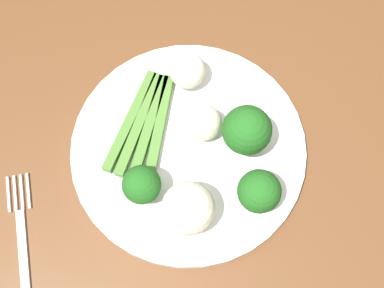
# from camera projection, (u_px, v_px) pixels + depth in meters

# --- Properties ---
(ground_plane) EXTENTS (6.00, 6.00, 0.02)m
(ground_plane) POSITION_uv_depth(u_px,v_px,m) (195.00, 258.00, 1.30)
(ground_plane) COLOR gray
(dining_table) EXTENTS (1.36, 0.87, 0.75)m
(dining_table) POSITION_uv_depth(u_px,v_px,m) (197.00, 200.00, 0.69)
(dining_table) COLOR brown
(dining_table) RESTS_ON ground_plane
(plate) EXTENTS (0.29, 0.29, 0.01)m
(plate) POSITION_uv_depth(u_px,v_px,m) (192.00, 148.00, 0.60)
(plate) COLOR white
(plate) RESTS_ON dining_table
(asparagus_bundle) EXTENTS (0.12, 0.15, 0.01)m
(asparagus_bundle) POSITION_uv_depth(u_px,v_px,m) (145.00, 125.00, 0.59)
(asparagus_bundle) COLOR #47752D
(asparagus_bundle) RESTS_ON plate
(broccoli_near_center) EXTENTS (0.06, 0.06, 0.07)m
(broccoli_near_center) POSITION_uv_depth(u_px,v_px,m) (247.00, 130.00, 0.55)
(broccoli_near_center) COLOR #4C7F2B
(broccoli_near_center) RESTS_ON plate
(broccoli_front) EXTENTS (0.05, 0.05, 0.06)m
(broccoli_front) POSITION_uv_depth(u_px,v_px,m) (141.00, 181.00, 0.54)
(broccoli_front) COLOR #4C7F2B
(broccoli_front) RESTS_ON plate
(broccoli_back) EXTENTS (0.05, 0.05, 0.06)m
(broccoli_back) POSITION_uv_depth(u_px,v_px,m) (259.00, 192.00, 0.53)
(broccoli_back) COLOR #4C7F2B
(broccoli_back) RESTS_ON plate
(cauliflower_near_fork) EXTENTS (0.04, 0.04, 0.04)m
(cauliflower_near_fork) POSITION_uv_depth(u_px,v_px,m) (204.00, 122.00, 0.58)
(cauliflower_near_fork) COLOR beige
(cauliflower_near_fork) RESTS_ON plate
(cauliflower_left) EXTENTS (0.06, 0.06, 0.06)m
(cauliflower_left) POSITION_uv_depth(u_px,v_px,m) (188.00, 208.00, 0.53)
(cauliflower_left) COLOR white
(cauliflower_left) RESTS_ON plate
(cauliflower_back_right) EXTENTS (0.05, 0.05, 0.05)m
(cauliflower_back_right) POSITION_uv_depth(u_px,v_px,m) (187.00, 70.00, 0.60)
(cauliflower_back_right) COLOR white
(cauliflower_back_right) RESTS_ON plate
(fork) EXTENTS (0.04, 0.17, 0.00)m
(fork) POSITION_uv_depth(u_px,v_px,m) (22.00, 239.00, 0.56)
(fork) COLOR silver
(fork) RESTS_ON dining_table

